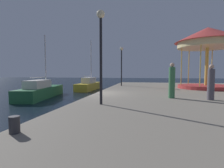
{
  "coord_description": "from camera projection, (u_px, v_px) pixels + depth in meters",
  "views": [
    {
      "loc": [
        3.35,
        -11.43,
        2.22
      ],
      "look_at": [
        0.61,
        2.9,
        1.24
      ],
      "focal_mm": 27.45,
      "sensor_mm": 36.0,
      "label": 1
    }
  ],
  "objects": [
    {
      "name": "carousel",
      "position": [
        207.0,
        43.0,
        15.01
      ],
      "size": [
        5.53,
        5.53,
        5.37
      ],
      "color": "#B23333",
      "rests_on": "quay_dock"
    },
    {
      "name": "person_mid_promenade",
      "position": [
        211.0,
        83.0,
        8.82
      ],
      "size": [
        0.34,
        0.34,
        1.84
      ],
      "color": "#514C56",
      "rests_on": "quay_dock"
    },
    {
      "name": "lamp_post_mid_promenade",
      "position": [
        121.0,
        59.0,
        18.23
      ],
      "size": [
        0.36,
        0.36,
        4.13
      ],
      "color": "black",
      "rests_on": "quay_dock"
    },
    {
      "name": "ground_plane",
      "position": [
        96.0,
        104.0,
        11.98
      ],
      "size": [
        120.0,
        120.0,
        0.0
      ],
      "primitive_type": "plane",
      "color": "black"
    },
    {
      "name": "bollard_center",
      "position": [
        14.0,
        125.0,
        4.0
      ],
      "size": [
        0.24,
        0.24,
        0.4
      ],
      "primitive_type": "cylinder",
      "color": "#2D2D33",
      "rests_on": "quay_dock"
    },
    {
      "name": "lamp_post_near_edge",
      "position": [
        101.0,
        40.0,
        7.46
      ],
      "size": [
        0.36,
        0.36,
        4.12
      ],
      "color": "black",
      "rests_on": "quay_dock"
    },
    {
      "name": "sailboat_green",
      "position": [
        41.0,
        91.0,
        15.06
      ],
      "size": [
        2.71,
        6.7,
        5.69
      ],
      "color": "#236638",
      "rests_on": "ground"
    },
    {
      "name": "quay_dock",
      "position": [
        201.0,
        102.0,
        10.67
      ],
      "size": [
        13.65,
        27.21,
        0.8
      ],
      "primitive_type": "cube",
      "color": "gray",
      "rests_on": "ground"
    },
    {
      "name": "person_far_corner",
      "position": [
        172.0,
        82.0,
        9.47
      ],
      "size": [
        0.34,
        0.34,
        1.96
      ],
      "color": "#387247",
      "rests_on": "quay_dock"
    },
    {
      "name": "sailboat_yellow",
      "position": [
        89.0,
        85.0,
        21.92
      ],
      "size": [
        1.72,
        5.86,
        6.45
      ],
      "color": "gold",
      "rests_on": "ground"
    }
  ]
}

